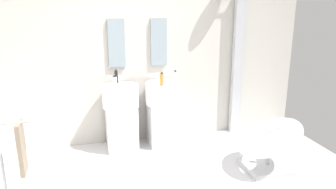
{
  "coord_description": "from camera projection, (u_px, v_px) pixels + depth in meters",
  "views": [
    {
      "loc": [
        -0.74,
        -2.84,
        1.95
      ],
      "look_at": [
        0.15,
        0.55,
        0.95
      ],
      "focal_mm": 35.26,
      "sensor_mm": 36.0,
      "label": 1
    }
  ],
  "objects": [
    {
      "name": "rear_partition",
      "position": [
        137.0,
        50.0,
        4.53
      ],
      "size": [
        4.8,
        0.1,
        2.6
      ],
      "primitive_type": "cube",
      "color": "beige",
      "rests_on": "ground_plane"
    },
    {
      "name": "pedestal_sink_left",
      "position": [
        121.0,
        115.0,
        4.4
      ],
      "size": [
        0.48,
        0.48,
        0.99
      ],
      "color": "white",
      "rests_on": "ground_plane"
    },
    {
      "name": "pedestal_sink_right",
      "position": [
        163.0,
        111.0,
        4.54
      ],
      "size": [
        0.48,
        0.48,
        0.99
      ],
      "color": "white",
      "rests_on": "ground_plane"
    },
    {
      "name": "vanity_mirror_left",
      "position": [
        116.0,
        43.0,
        4.37
      ],
      "size": [
        0.22,
        0.03,
        0.64
      ],
      "primitive_type": "cube",
      "color": "#8C9EA8"
    },
    {
      "name": "vanity_mirror_right",
      "position": [
        159.0,
        42.0,
        4.51
      ],
      "size": [
        0.22,
        0.03,
        0.64
      ],
      "primitive_type": "cube",
      "color": "#8C9EA8"
    },
    {
      "name": "shower_column",
      "position": [
        237.0,
        62.0,
        4.83
      ],
      "size": [
        0.49,
        0.24,
        2.05
      ],
      "color": "#B7BABF",
      "rests_on": "ground_plane"
    },
    {
      "name": "lounge_chair",
      "position": [
        269.0,
        141.0,
        3.88
      ],
      "size": [
        1.04,
        1.04,
        0.65
      ],
      "color": "#B7BABF",
      "rests_on": "ground_plane"
    },
    {
      "name": "towel_rack",
      "position": [
        18.0,
        151.0,
        3.01
      ],
      "size": [
        0.37,
        0.22,
        0.95
      ],
      "color": "#B7BABF",
      "rests_on": "ground_plane"
    },
    {
      "name": "soap_bottle_white",
      "position": [
        115.0,
        83.0,
        4.11
      ],
      "size": [
        0.05,
        0.05,
        0.17
      ],
      "color": "white",
      "rests_on": "pedestal_sink_left"
    },
    {
      "name": "soap_bottle_clear",
      "position": [
        175.0,
        77.0,
        4.39
      ],
      "size": [
        0.04,
        0.04,
        0.17
      ],
      "color": "silver",
      "rests_on": "pedestal_sink_right"
    },
    {
      "name": "soap_bottle_black",
      "position": [
        116.0,
        77.0,
        4.4
      ],
      "size": [
        0.04,
        0.04,
        0.18
      ],
      "color": "black",
      "rests_on": "pedestal_sink_left"
    },
    {
      "name": "soap_bottle_amber",
      "position": [
        162.0,
        79.0,
        4.26
      ],
      "size": [
        0.05,
        0.05,
        0.18
      ],
      "color": "#C68C38",
      "rests_on": "pedestal_sink_right"
    }
  ]
}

